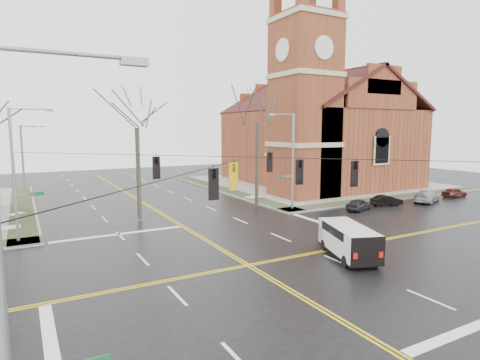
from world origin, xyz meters
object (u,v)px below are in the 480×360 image
tree_nw_near (137,121)px  signal_pole_sw (12,295)px  signal_pole_ne (291,159)px  parked_car_a (359,204)px  streetlight_north_b (23,151)px  parked_car_d (454,192)px  signal_pole_nw (16,171)px  parked_car_c (427,196)px  parked_car_b (387,200)px  tree_ne (257,117)px  cargo_van (347,238)px  church (314,123)px  streetlight_north_a (25,160)px

tree_nw_near → signal_pole_sw: bearing=-109.1°
signal_pole_ne → signal_pole_sw: 32.28m
parked_car_a → streetlight_north_b: bearing=16.1°
parked_car_d → tree_nw_near: 35.77m
parked_car_d → tree_nw_near: tree_nw_near is taller
signal_pole_nw → parked_car_c: size_ratio=2.01×
parked_car_b → tree_ne: 15.64m
parked_car_c → tree_nw_near: size_ratio=0.39×
parked_car_d → tree_ne: 24.98m
signal_pole_ne → streetlight_north_b: size_ratio=1.12×
signal_pole_nw → cargo_van: size_ratio=1.65×
signal_pole_ne → signal_pole_sw: (-22.64, -23.00, 0.00)m
signal_pole_sw → tree_nw_near: (8.89, 25.73, 3.39)m
church → parked_car_d: church is taller
streetlight_north_a → tree_nw_near: size_ratio=0.69×
cargo_van → parked_car_b: (15.09, 10.16, -0.61)m
cargo_van → parked_car_a: 14.69m
streetlight_north_b → parked_car_a: bearing=-55.1°
signal_pole_sw → streetlight_north_b: (0.67, 59.50, -0.48)m
parked_car_a → parked_car_c: bearing=-110.8°
streetlight_north_b → tree_nw_near: bearing=-76.3°
signal_pole_ne → parked_car_a: size_ratio=2.71×
streetlight_north_b → parked_car_b: bearing=-51.0°
tree_nw_near → signal_pole_ne: bearing=-11.2°
signal_pole_nw → tree_ne: tree_ne is taller
parked_car_a → cargo_van: bearing=113.2°
parked_car_d → signal_pole_sw: bearing=116.1°
streetlight_north_a → church: bearing=-5.2°
streetlight_north_a → parked_car_c: 42.36m
parked_car_c → parked_car_a: bearing=66.8°
parked_car_a → parked_car_b: size_ratio=1.02×
signal_pole_nw → parked_car_b: (32.49, -2.83, -4.41)m
parked_car_d → signal_pole_ne: bearing=83.1°
signal_pole_nw → cargo_van: signal_pole_nw is taller
parked_car_b → parked_car_d: 10.83m
church → parked_car_c: 18.60m
parked_car_b → tree_ne: (-12.01, 5.53, 8.34)m
streetlight_north_b → parked_car_c: 54.73m
parked_car_c → tree_ne: (-17.33, 6.22, 8.23)m
parked_car_b → signal_pole_ne: bearing=85.1°
signal_pole_ne → tree_ne: size_ratio=0.73×
parked_car_d → tree_ne: bearing=77.3°
signal_pole_nw → signal_pole_ne: bearing=0.0°
streetlight_north_b → tree_nw_near: (8.22, -33.77, 3.88)m
signal_pole_sw → church: bearing=45.2°
signal_pole_nw → parked_car_c: bearing=-5.3°
parked_car_b → tree_nw_near: tree_nw_near is taller
parked_car_d → parked_car_a: bearing=92.0°
signal_pole_sw → parked_car_d: 47.92m
streetlight_north_a → cargo_van: 34.07m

